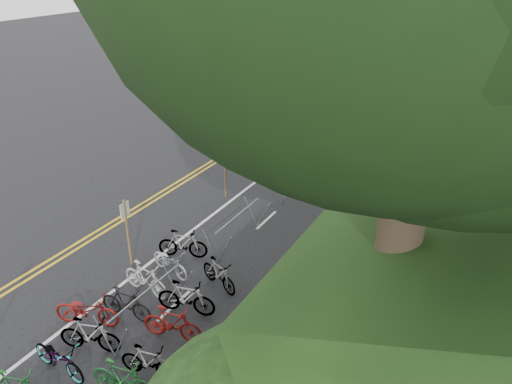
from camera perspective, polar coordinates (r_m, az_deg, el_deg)
road_markings at (r=20.88m, az=-4.69°, el=-1.51°), size 7.47×80.00×0.01m
red_curb at (r=20.44m, az=10.30°, el=-2.35°), size 0.25×28.00×0.10m
bike_racks_rest at (r=21.79m, az=4.64°, el=2.19°), size 1.14×23.00×1.17m
signposts_rest at (r=23.38m, az=0.33°, el=5.50°), size 0.08×18.40×2.50m
bike_front at (r=15.15m, az=-18.78°, el=-12.62°), size 1.25×2.00×0.99m
bike_valet at (r=13.91m, az=-16.80°, el=-16.30°), size 3.50×11.12×1.07m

